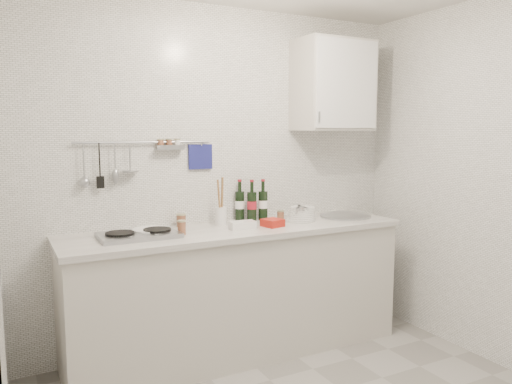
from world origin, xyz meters
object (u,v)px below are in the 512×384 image
wine_bottles (252,200)px  utensil_crock (221,214)px  wall_cabinet (333,86)px  plate_stack_sink (301,214)px  plate_stack_hob (151,232)px

wine_bottles → utensil_crock: (-0.28, -0.06, -0.07)m
wine_bottles → utensil_crock: 0.29m
wall_cabinet → wine_bottles: size_ratio=2.26×
wall_cabinet → wine_bottles: 1.11m
plate_stack_sink → wine_bottles: 0.39m
plate_stack_hob → utensil_crock: utensil_crock is taller
utensil_crock → wine_bottles: bearing=11.8°
plate_stack_hob → plate_stack_sink: size_ratio=1.07×
utensil_crock → wall_cabinet: bearing=-1.8°
wine_bottles → wall_cabinet: bearing=-7.4°
wine_bottles → utensil_crock: utensil_crock is taller
plate_stack_hob → plate_stack_sink: plate_stack_sink is taller
wall_cabinet → wine_bottles: (-0.68, 0.09, -0.87)m
utensil_crock → plate_stack_hob: bearing=-169.7°
utensil_crock → plate_stack_sink: bearing=-11.5°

